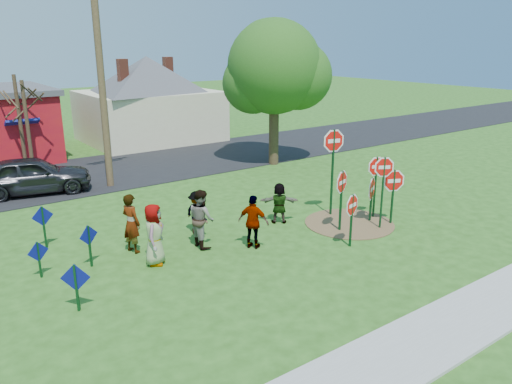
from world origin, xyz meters
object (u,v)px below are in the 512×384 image
person_a (154,234)px  suv (32,175)px  stop_sign_c (384,176)px  stop_sign_d (376,172)px  stop_sign_a (352,209)px  person_b (131,223)px  stop_sign_b (333,150)px  leafy_tree (276,72)px  utility_pole (100,69)px

person_a → suv: person_a is taller
stop_sign_c → stop_sign_d: stop_sign_c is taller
stop_sign_c → suv: bearing=153.8°
stop_sign_d → person_a: 8.44m
stop_sign_a → person_b: size_ratio=0.99×
stop_sign_b → person_a: 7.41m
stop_sign_c → suv: size_ratio=0.57×
person_a → suv: bearing=45.0°
person_b → leafy_tree: bearing=-77.2°
person_a → suv: (-1.20, 9.55, -0.08)m
stop_sign_d → person_a: size_ratio=1.32×
stop_sign_b → utility_pole: bearing=135.2°
person_a → stop_sign_b: bearing=-51.5°
stop_sign_b → leafy_tree: 8.76m
stop_sign_c → person_a: (-7.64, 1.96, -0.98)m
stop_sign_a → stop_sign_d: stop_sign_d is taller
stop_sign_a → utility_pole: 12.49m
person_b → suv: bearing=-11.5°
person_b → suv: person_b is taller
stop_sign_a → stop_sign_c: stop_sign_c is taller
stop_sign_b → stop_sign_c: (0.41, -2.05, -0.60)m
person_a → leafy_tree: size_ratio=0.25×
stop_sign_b → person_a: (-7.23, -0.08, -1.58)m
stop_sign_b → person_b: 7.67m
stop_sign_d → person_b: 8.86m
stop_sign_a → stop_sign_c: size_ratio=0.69×
leafy_tree → utility_pole: bearing=173.6°
utility_pole → leafy_tree: size_ratio=1.32×
stop_sign_a → leafy_tree: (5.04, 10.28, 3.55)m
stop_sign_d → person_b: (-8.51, 2.29, -0.82)m
stop_sign_d → utility_pole: size_ratio=0.25×
stop_sign_b → stop_sign_c: bearing=-65.0°
stop_sign_c → person_a: bearing=-168.2°
stop_sign_d → person_a: bearing=-174.2°
person_b → utility_pole: utility_pole is taller
person_a → stop_sign_c: bearing=-66.5°
stop_sign_c → stop_sign_a: bearing=-139.7°
stop_sign_b → leafy_tree: (3.42, 7.73, 2.30)m
person_b → utility_pole: bearing=-33.9°
suv → leafy_tree: bearing=-85.4°
person_a → suv: 9.62m
stop_sign_a → stop_sign_c: bearing=-0.7°
stop_sign_b → stop_sign_d: stop_sign_b is taller
person_a → utility_pole: size_ratio=0.19×
utility_pole → leafy_tree: bearing=-6.4°
person_a → leafy_tree: (10.65, 7.81, 3.88)m
person_a → person_b: bearing=46.5°
stop_sign_b → person_b: size_ratio=1.81×
suv → leafy_tree: 12.61m
stop_sign_a → person_b: bearing=132.7°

